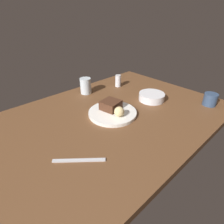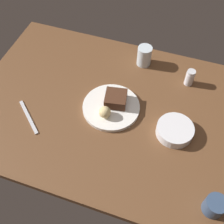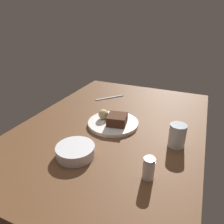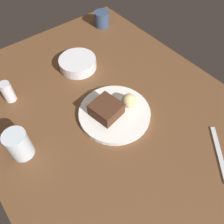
{
  "view_description": "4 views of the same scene",
  "coord_description": "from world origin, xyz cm",
  "px_view_note": "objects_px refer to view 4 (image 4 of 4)",
  "views": [
    {
      "loc": [
        55.82,
        59.79,
        51.77
      ],
      "look_at": [
        3.83,
        4.53,
        8.07
      ],
      "focal_mm": 30.04,
      "sensor_mm": 36.0,
      "label": 1
    },
    {
      "loc": [
        -24.33,
        67.98,
        100.96
      ],
      "look_at": [
        -2.58,
        4.13,
        6.55
      ],
      "focal_mm": 45.42,
      "sensor_mm": 36.0,
      "label": 2
    },
    {
      "loc": [
        -83.56,
        -35.29,
        53.07
      ],
      "look_at": [
        0.78,
        1.23,
        8.92
      ],
      "focal_mm": 33.77,
      "sensor_mm": 36.0,
      "label": 3
    },
    {
      "loc": [
        35.3,
        -29.7,
        65.94
      ],
      "look_at": [
        0.34,
        -2.01,
        7.35
      ],
      "focal_mm": 36.58,
      "sensor_mm": 36.0,
      "label": 4
    }
  ],
  "objects_px": {
    "bread_roll": "(130,102)",
    "butter_knife": "(219,153)",
    "salt_shaker": "(8,92)",
    "side_bowl": "(78,63)",
    "dessert_plate": "(114,114)",
    "coffee_cup": "(102,19)",
    "water_glass": "(19,145)",
    "chocolate_cake_slice": "(106,109)"
  },
  "relations": [
    {
      "from": "side_bowl",
      "to": "salt_shaker",
      "type": "bearing_deg",
      "value": -91.44
    },
    {
      "from": "chocolate_cake_slice",
      "to": "butter_knife",
      "type": "xyz_separation_m",
      "value": [
        0.33,
        0.18,
        -0.04
      ]
    },
    {
      "from": "water_glass",
      "to": "butter_knife",
      "type": "distance_m",
      "value": 0.6
    },
    {
      "from": "bread_roll",
      "to": "water_glass",
      "type": "xyz_separation_m",
      "value": [
        -0.07,
        -0.36,
        0.01
      ]
    },
    {
      "from": "bread_roll",
      "to": "butter_knife",
      "type": "xyz_separation_m",
      "value": [
        0.3,
        0.1,
        -0.04
      ]
    },
    {
      "from": "salt_shaker",
      "to": "dessert_plate",
      "type": "bearing_deg",
      "value": 40.49
    },
    {
      "from": "water_glass",
      "to": "coffee_cup",
      "type": "bearing_deg",
      "value": 123.92
    },
    {
      "from": "salt_shaker",
      "to": "side_bowl",
      "type": "xyz_separation_m",
      "value": [
        0.01,
        0.28,
        -0.02
      ]
    },
    {
      "from": "chocolate_cake_slice",
      "to": "water_glass",
      "type": "relative_size",
      "value": 0.92
    },
    {
      "from": "salt_shaker",
      "to": "water_glass",
      "type": "distance_m",
      "value": 0.23
    },
    {
      "from": "dessert_plate",
      "to": "chocolate_cake_slice",
      "type": "bearing_deg",
      "value": -117.59
    },
    {
      "from": "butter_knife",
      "to": "bread_roll",
      "type": "bearing_deg",
      "value": 59.77
    },
    {
      "from": "bread_roll",
      "to": "salt_shaker",
      "type": "xyz_separation_m",
      "value": [
        -0.3,
        -0.3,
        -0.0
      ]
    },
    {
      "from": "butter_knife",
      "to": "chocolate_cake_slice",
      "type": "bearing_deg",
      "value": 70.47
    },
    {
      "from": "dessert_plate",
      "to": "butter_knife",
      "type": "distance_m",
      "value": 0.35
    },
    {
      "from": "chocolate_cake_slice",
      "to": "water_glass",
      "type": "height_order",
      "value": "water_glass"
    },
    {
      "from": "dessert_plate",
      "to": "water_glass",
      "type": "relative_size",
      "value": 2.51
    },
    {
      "from": "side_bowl",
      "to": "butter_knife",
      "type": "relative_size",
      "value": 0.78
    },
    {
      "from": "water_glass",
      "to": "side_bowl",
      "type": "bearing_deg",
      "value": 122.71
    },
    {
      "from": "side_bowl",
      "to": "coffee_cup",
      "type": "height_order",
      "value": "coffee_cup"
    },
    {
      "from": "bread_roll",
      "to": "side_bowl",
      "type": "bearing_deg",
      "value": -176.18
    },
    {
      "from": "bread_roll",
      "to": "butter_knife",
      "type": "distance_m",
      "value": 0.32
    },
    {
      "from": "dessert_plate",
      "to": "coffee_cup",
      "type": "relative_size",
      "value": 3.4
    },
    {
      "from": "butter_knife",
      "to": "coffee_cup",
      "type": "bearing_deg",
      "value": 31.2
    },
    {
      "from": "water_glass",
      "to": "side_bowl",
      "type": "height_order",
      "value": "water_glass"
    },
    {
      "from": "water_glass",
      "to": "bread_roll",
      "type": "bearing_deg",
      "value": 78.59
    },
    {
      "from": "water_glass",
      "to": "side_bowl",
      "type": "distance_m",
      "value": 0.41
    },
    {
      "from": "dessert_plate",
      "to": "bread_roll",
      "type": "xyz_separation_m",
      "value": [
        0.01,
        0.06,
        0.03
      ]
    },
    {
      "from": "dessert_plate",
      "to": "side_bowl",
      "type": "bearing_deg",
      "value": 172.06
    },
    {
      "from": "water_glass",
      "to": "chocolate_cake_slice",
      "type": "bearing_deg",
      "value": 80.24
    },
    {
      "from": "dessert_plate",
      "to": "coffee_cup",
      "type": "distance_m",
      "value": 0.55
    },
    {
      "from": "dessert_plate",
      "to": "side_bowl",
      "type": "xyz_separation_m",
      "value": [
        -0.28,
        0.04,
        0.01
      ]
    },
    {
      "from": "salt_shaker",
      "to": "butter_knife",
      "type": "xyz_separation_m",
      "value": [
        0.6,
        0.4,
        -0.04
      ]
    },
    {
      "from": "salt_shaker",
      "to": "butter_knife",
      "type": "distance_m",
      "value": 0.73
    },
    {
      "from": "side_bowl",
      "to": "butter_knife",
      "type": "bearing_deg",
      "value": 11.47
    },
    {
      "from": "water_glass",
      "to": "butter_knife",
      "type": "height_order",
      "value": "water_glass"
    },
    {
      "from": "bread_roll",
      "to": "coffee_cup",
      "type": "distance_m",
      "value": 0.53
    },
    {
      "from": "dessert_plate",
      "to": "water_glass",
      "type": "xyz_separation_m",
      "value": [
        -0.06,
        -0.3,
        0.04
      ]
    },
    {
      "from": "dessert_plate",
      "to": "salt_shaker",
      "type": "height_order",
      "value": "salt_shaker"
    },
    {
      "from": "salt_shaker",
      "to": "butter_knife",
      "type": "relative_size",
      "value": 0.41
    },
    {
      "from": "side_bowl",
      "to": "chocolate_cake_slice",
      "type": "bearing_deg",
      "value": -12.96
    },
    {
      "from": "salt_shaker",
      "to": "coffee_cup",
      "type": "distance_m",
      "value": 0.57
    }
  ]
}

